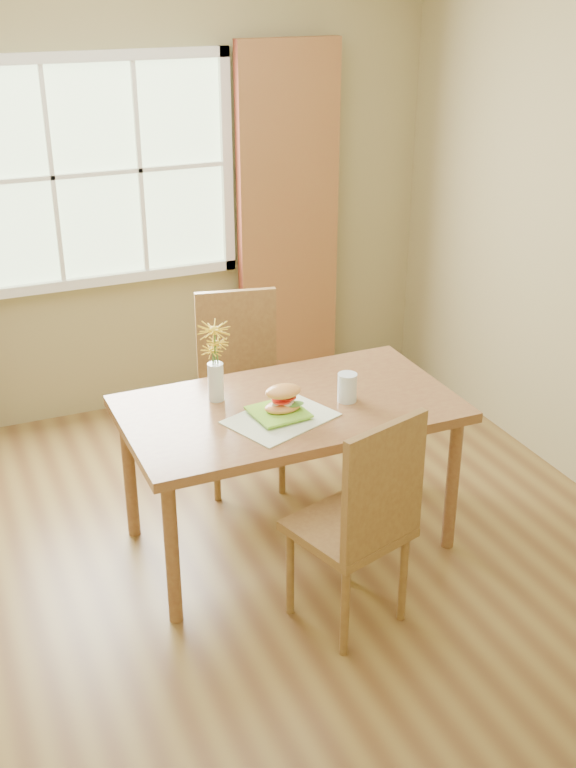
% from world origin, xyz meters
% --- Properties ---
extents(room, '(4.24, 3.84, 2.74)m').
position_xyz_m(room, '(0.00, 0.00, 1.35)').
color(room, brown).
rests_on(room, ground).
extents(window, '(1.62, 0.06, 1.32)m').
position_xyz_m(window, '(0.00, 1.87, 1.50)').
color(window, beige).
rests_on(window, room).
extents(curtain_right, '(0.65, 0.08, 2.20)m').
position_xyz_m(curtain_right, '(1.15, 1.78, 1.10)').
color(curtain_right, maroon).
rests_on(curtain_right, room).
extents(dining_table, '(1.54, 0.87, 0.75)m').
position_xyz_m(dining_table, '(0.44, 0.12, 0.67)').
color(dining_table, brown).
rests_on(dining_table, room).
extents(chair_near, '(0.53, 0.53, 1.01)m').
position_xyz_m(chair_near, '(0.47, -0.59, 0.56)').
color(chair_near, brown).
rests_on(chair_near, room).
extents(chair_far, '(0.51, 0.51, 1.03)m').
position_xyz_m(chair_far, '(0.46, 0.82, 0.57)').
color(chair_far, brown).
rests_on(chair_far, room).
extents(placemat, '(0.54, 0.47, 0.01)m').
position_xyz_m(placemat, '(0.35, -0.01, 0.75)').
color(placemat, silver).
rests_on(placemat, dining_table).
extents(plate, '(0.26, 0.26, 0.01)m').
position_xyz_m(plate, '(0.35, 0.02, 0.76)').
color(plate, '#7DCB32').
rests_on(plate, placemat).
extents(croissant_sandwich, '(0.18, 0.12, 0.13)m').
position_xyz_m(croissant_sandwich, '(0.38, 0.03, 0.83)').
color(croissant_sandwich, '#F89654').
rests_on(croissant_sandwich, plate).
extents(water_glass, '(0.09, 0.09, 0.14)m').
position_xyz_m(water_glass, '(0.70, 0.05, 0.81)').
color(water_glass, silver).
rests_on(water_glass, dining_table).
extents(flower_vase, '(0.15, 0.15, 0.38)m').
position_xyz_m(flower_vase, '(0.15, 0.29, 0.97)').
color(flower_vase, silver).
rests_on(flower_vase, dining_table).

